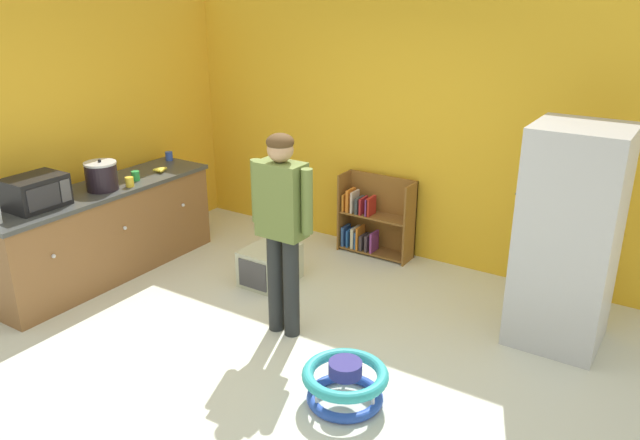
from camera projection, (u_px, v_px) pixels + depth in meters
ground_plane at (271, 348)px, 5.06m from camera, size 12.00×12.00×0.00m
back_wall at (405, 129)px, 6.41m from camera, size 5.20×0.06×2.70m
left_side_wall at (111, 126)px, 6.54m from camera, size 0.06×2.99×2.70m
kitchen_counter at (104, 232)px, 6.19m from camera, size 0.65×2.37×0.90m
refrigerator at (568, 238)px, 4.89m from camera, size 0.73×0.68×1.78m
bookshelf at (373, 220)px, 6.73m from camera, size 0.80×0.28×0.85m
standing_person at (282, 218)px, 4.95m from camera, size 0.57×0.22×1.69m
baby_walker at (345, 382)px, 4.37m from camera, size 0.60×0.60×0.32m
pet_carrier at (270, 265)px, 6.11m from camera, size 0.42×0.55×0.36m
microwave at (36, 192)px, 5.48m from camera, size 0.37×0.48×0.28m
crock_pot at (101, 176)px, 5.95m from camera, size 0.30×0.30×0.30m
banana_bunch at (161, 169)px, 6.53m from camera, size 0.15×0.16×0.04m
blue_cup at (169, 156)px, 6.96m from camera, size 0.08×0.08×0.09m
orange_cup at (101, 177)px, 6.23m from camera, size 0.08×0.08×0.09m
yellow_cup at (130, 182)px, 6.06m from camera, size 0.08×0.08×0.09m
green_cup at (136, 176)px, 6.25m from camera, size 0.08×0.08×0.09m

